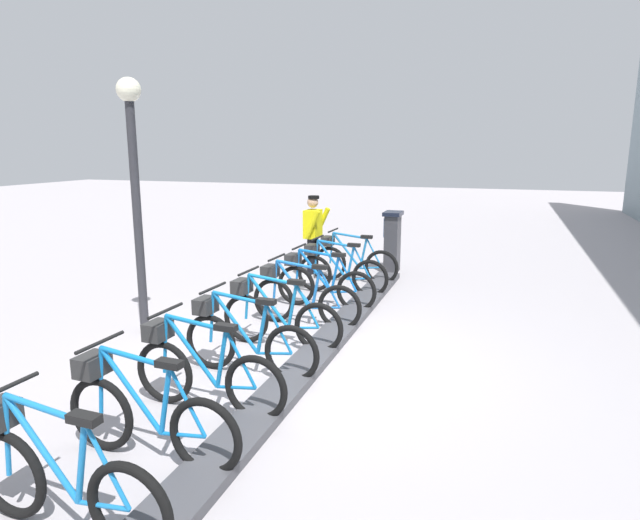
# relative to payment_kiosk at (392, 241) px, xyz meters

# --- Properties ---
(ground_plane) EXTENTS (60.00, 60.00, 0.00)m
(ground_plane) POSITION_rel_payment_kiosk_xyz_m (-0.05, 5.14, -0.67)
(ground_plane) COLOR #A9A2A6
(dock_rail_base) EXTENTS (0.44, 9.21, 0.10)m
(dock_rail_base) POSITION_rel_payment_kiosk_xyz_m (-0.05, 5.14, -0.62)
(dock_rail_base) COLOR #47474C
(dock_rail_base) RESTS_ON ground
(payment_kiosk) EXTENTS (0.36, 0.52, 1.28)m
(payment_kiosk) POSITION_rel_payment_kiosk_xyz_m (0.00, 0.00, 0.00)
(payment_kiosk) COLOR #38383D
(payment_kiosk) RESTS_ON ground
(bike_docked_0) EXTENTS (1.72, 0.54, 1.02)m
(bike_docked_0) POSITION_rel_payment_kiosk_xyz_m (0.57, 1.12, -0.24)
(bike_docked_0) COLOR black
(bike_docked_0) RESTS_ON ground
(bike_docked_1) EXTENTS (1.72, 0.54, 1.02)m
(bike_docked_1) POSITION_rel_payment_kiosk_xyz_m (0.57, 2.06, -0.24)
(bike_docked_1) COLOR black
(bike_docked_1) RESTS_ON ground
(bike_docked_2) EXTENTS (1.72, 0.54, 1.02)m
(bike_docked_2) POSITION_rel_payment_kiosk_xyz_m (0.57, 2.99, -0.24)
(bike_docked_2) COLOR black
(bike_docked_2) RESTS_ON ground
(bike_docked_3) EXTENTS (1.72, 0.54, 1.02)m
(bike_docked_3) POSITION_rel_payment_kiosk_xyz_m (0.57, 3.93, -0.24)
(bike_docked_3) COLOR black
(bike_docked_3) RESTS_ON ground
(bike_docked_4) EXTENTS (1.72, 0.54, 1.02)m
(bike_docked_4) POSITION_rel_payment_kiosk_xyz_m (0.57, 4.86, -0.24)
(bike_docked_4) COLOR black
(bike_docked_4) RESTS_ON ground
(bike_docked_5) EXTENTS (1.72, 0.54, 1.02)m
(bike_docked_5) POSITION_rel_payment_kiosk_xyz_m (0.57, 5.80, -0.24)
(bike_docked_5) COLOR black
(bike_docked_5) RESTS_ON ground
(bike_docked_6) EXTENTS (1.72, 0.54, 1.02)m
(bike_docked_6) POSITION_rel_payment_kiosk_xyz_m (0.57, 6.73, -0.24)
(bike_docked_6) COLOR black
(bike_docked_6) RESTS_ON ground
(bike_docked_7) EXTENTS (1.72, 0.54, 1.02)m
(bike_docked_7) POSITION_rel_payment_kiosk_xyz_m (0.57, 7.67, -0.24)
(bike_docked_7) COLOR black
(bike_docked_7) RESTS_ON ground
(bike_docked_8) EXTENTS (1.72, 0.54, 1.02)m
(bike_docked_8) POSITION_rel_payment_kiosk_xyz_m (0.57, 8.60, -0.24)
(bike_docked_8) COLOR black
(bike_docked_8) RESTS_ON ground
(worker_near_rack) EXTENTS (0.49, 0.64, 1.66)m
(worker_near_rack) POSITION_rel_payment_kiosk_xyz_m (1.39, 1.06, 0.24)
(worker_near_rack) COLOR white
(worker_near_rack) RESTS_ON ground
(lamp_post) EXTENTS (0.32, 0.32, 3.49)m
(lamp_post) POSITION_rel_payment_kiosk_xyz_m (2.56, 4.97, 1.66)
(lamp_post) COLOR #2D2D33
(lamp_post) RESTS_ON ground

